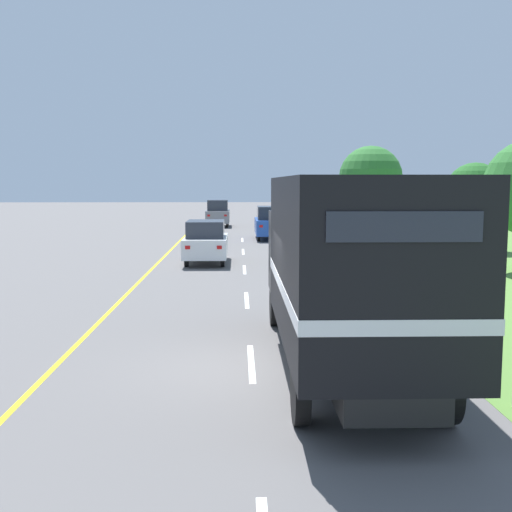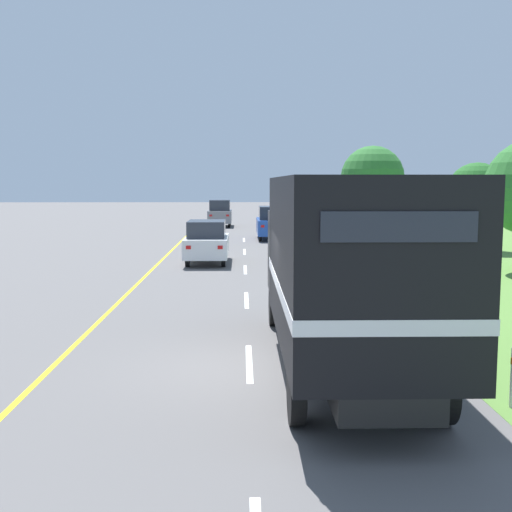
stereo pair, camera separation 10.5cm
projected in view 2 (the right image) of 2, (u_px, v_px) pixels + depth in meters
The scene contains 14 objects.
ground_plane at pixel (249, 368), 11.98m from camera, with size 200.00×200.00×0.00m, color #5B5959.
edge_line_yellow at pixel (159, 262), 27.69m from camera, with size 0.12×65.12×0.01m, color yellow.
centre_dash_near at pixel (249, 363), 12.31m from camera, with size 0.12×2.60×0.01m, color white.
centre_dash_mid_a at pixel (247, 300), 18.86m from camera, with size 0.12×2.60×0.01m, color white.
centre_dash_mid_b at pixel (245, 270), 25.42m from camera, with size 0.12×2.60×0.01m, color white.
centre_dash_far at pixel (244, 252), 31.97m from camera, with size 0.12×2.60×0.01m, color white.
centre_dash_farthest at pixel (244, 240), 38.53m from camera, with size 0.12×2.60×0.01m, color white.
horse_trailer_truck at pixel (343, 264), 11.51m from camera, with size 2.47×8.60×3.54m.
lead_car_white at pixel (207, 242), 27.37m from camera, with size 1.80×4.02×1.83m.
lead_car_blue_ahead at pixel (272, 223), 38.82m from camera, with size 1.80×4.41×2.00m.
lead_car_grey_ahead at pixel (220, 213), 49.97m from camera, with size 1.80×3.96×2.08m.
highway_sign at pixel (425, 241), 20.72m from camera, with size 2.13×0.09×2.62m.
roadside_tree_mid at pixel (477, 192), 32.01m from camera, with size 2.94×2.94×4.43m.
roadside_tree_far at pixel (372, 178), 38.65m from camera, with size 3.82×3.82×5.64m.
Camera 2 is at (-0.14, -11.66, 3.45)m, focal length 45.00 mm.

